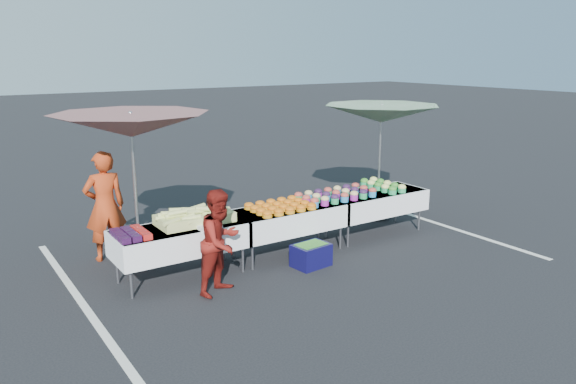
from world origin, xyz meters
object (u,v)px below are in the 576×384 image
table_right (374,201)px  vendor (105,206)px  storage_bin (311,255)px  umbrella_left (131,126)px  table_left (180,238)px  customer (221,242)px  umbrella_right (381,115)px  table_center (288,218)px

table_right → vendor: vendor is taller
vendor → storage_bin: vendor is taller
vendor → umbrella_left: size_ratio=0.63×
vendor → table_left: bearing=118.0°
umbrella_left → customer: bearing=-69.6°
umbrella_left → storage_bin: umbrella_left is taller
umbrella_left → umbrella_right: size_ratio=0.95×
vendor → table_right: bearing=164.8°
table_left → vendor: (-0.64, 1.32, 0.26)m
vendor → umbrella_right: size_ratio=0.60×
vendor → customer: size_ratio=1.20×
table_center → umbrella_right: (2.50, 0.66, 1.40)m
table_right → storage_bin: bearing=-160.4°
storage_bin → customer: bearing=177.2°
vendor → customer: vendor is taller
umbrella_left → table_center: bearing=-20.6°
table_right → umbrella_left: size_ratio=0.69×
customer → storage_bin: 1.62m
umbrella_right → storage_bin: 3.37m
table_center → customer: bearing=-154.2°
table_left → table_center: size_ratio=1.00×
customer → storage_bin: size_ratio=2.46×
umbrella_right → customer: bearing=-160.8°
table_right → umbrella_left: bearing=168.5°
table_right → umbrella_right: 1.70m
customer → umbrella_right: bearing=-5.5°
vendor → umbrella_right: bearing=174.5°
table_center → vendor: vendor is taller
umbrella_left → umbrella_right: umbrella_left is taller
vendor → customer: (0.89, -2.07, -0.14)m
table_center → umbrella_left: bearing=159.4°
table_center → umbrella_left: 2.72m
vendor → umbrella_right: 5.12m
vendor → storage_bin: size_ratio=2.96×
table_left → customer: bearing=-71.7°
customer → umbrella_right: size_ratio=0.50×
umbrella_left → table_right: bearing=-11.5°
table_right → table_left: bearing=180.0°
umbrella_left → storage_bin: 3.19m
table_right → umbrella_left: umbrella_left is taller
table_left → customer: customer is taller
table_right → umbrella_left: 4.28m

